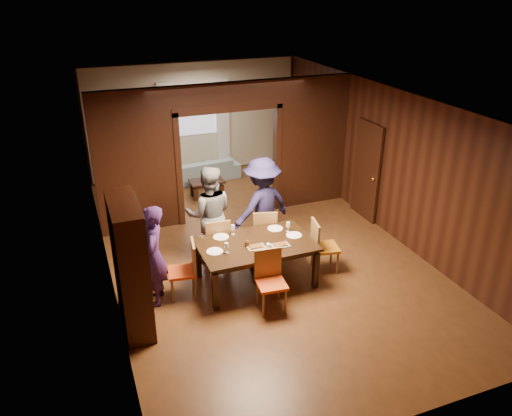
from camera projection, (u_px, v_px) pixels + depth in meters
name	position (u px, v px, depth m)	size (l,w,h in m)	color
floor	(256.00, 248.00, 9.69)	(9.00, 9.00, 0.00)	#513117
ceiling	(256.00, 99.00, 8.47)	(5.50, 9.00, 0.02)	silver
room_walls	(225.00, 146.00, 10.66)	(5.52, 9.01, 2.90)	black
person_purple	(153.00, 256.00, 7.75)	(0.61, 0.40, 1.67)	#3A1D57
person_grey	(209.00, 215.00, 8.94)	(0.88, 0.69, 1.82)	slate
person_navy	(262.00, 207.00, 9.19)	(1.21, 0.70, 1.87)	#1E1A42
sofa	(202.00, 170.00, 12.84)	(1.87, 0.73, 0.55)	#8CA9B7
serving_bowl	(260.00, 235.00, 8.46)	(0.36, 0.36, 0.09)	black
dining_table	(256.00, 262.00, 8.46)	(1.91, 1.19, 0.76)	black
coffee_table	(207.00, 188.00, 11.90)	(0.80, 0.50, 0.40)	black
chair_left	(182.00, 270.00, 8.05)	(0.44, 0.44, 0.97)	#DE4714
chair_right	(325.00, 246.00, 8.77)	(0.44, 0.44, 0.97)	orange
chair_far_l	(216.00, 241.00, 8.92)	(0.44, 0.44, 0.97)	red
chair_far_r	(264.00, 232.00, 9.26)	(0.44, 0.44, 0.97)	orange
chair_near	(271.00, 282.00, 7.72)	(0.44, 0.44, 0.97)	#DA4614
hutch	(130.00, 266.00, 7.18)	(0.40, 1.20, 2.00)	black
door_right	(367.00, 171.00, 10.56)	(0.06, 0.90, 2.10)	black
window_far	(194.00, 110.00, 12.74)	(1.20, 0.03, 1.30)	silver
curtain_left	(167.00, 130.00, 12.65)	(0.35, 0.06, 2.40)	white
curtain_right	(223.00, 124.00, 13.14)	(0.35, 0.06, 2.40)	white
plate_left	(215.00, 251.00, 8.03)	(0.27, 0.27, 0.01)	white
plate_far_l	(221.00, 237.00, 8.48)	(0.27, 0.27, 0.01)	white
plate_far_r	(275.00, 228.00, 8.76)	(0.27, 0.27, 0.01)	white
plate_right	(294.00, 235.00, 8.53)	(0.27, 0.27, 0.01)	white
plate_near	(265.00, 253.00, 7.98)	(0.27, 0.27, 0.01)	white
platter_a	(256.00, 247.00, 8.15)	(0.30, 0.20, 0.04)	slate
platter_b	(280.00, 245.00, 8.20)	(0.30, 0.20, 0.04)	gray
wineglass_left	(227.00, 248.00, 7.96)	(0.08, 0.08, 0.18)	silver
wineglass_far	(233.00, 230.00, 8.53)	(0.08, 0.08, 0.18)	silver
wineglass_right	(288.00, 227.00, 8.63)	(0.08, 0.08, 0.18)	white
tumbler	(268.00, 248.00, 8.01)	(0.07, 0.07, 0.14)	white
condiment_jar	(247.00, 243.00, 8.17)	(0.08, 0.08, 0.11)	#4D2B12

